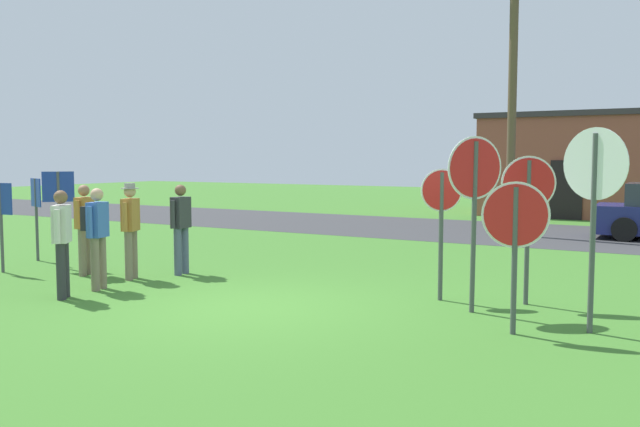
{
  "coord_description": "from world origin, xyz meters",
  "views": [
    {
      "loc": [
        5.9,
        -8.02,
        2.19
      ],
      "look_at": [
        0.46,
        1.42,
        1.3
      ],
      "focal_mm": 38.38,
      "sensor_mm": 36.0,
      "label": 1
    }
  ],
  "objects": [
    {
      "name": "person_in_dark_shirt",
      "position": [
        -2.72,
        1.7,
        0.95
      ],
      "size": [
        0.24,
        0.57,
        1.69
      ],
      "color": "#4C5670",
      "rests_on": "ground"
    },
    {
      "name": "stop_sign_low_front",
      "position": [
        2.32,
        1.9,
        1.36
      ],
      "size": [
        0.52,
        0.42,
        2.02
      ],
      "color": "#474C4C",
      "rests_on": "ground"
    },
    {
      "name": "building_background",
      "position": [
        1.39,
        19.79,
        1.93
      ],
      "size": [
        6.77,
        5.28,
        3.85
      ],
      "color": "brown",
      "rests_on": "ground"
    },
    {
      "name": "info_panel_middle",
      "position": [
        -5.33,
        1.09,
        1.33
      ],
      "size": [
        0.42,
        0.46,
        1.92
      ],
      "color": "#4C4C51",
      "rests_on": "ground"
    },
    {
      "name": "stop_sign_rear_right",
      "position": [
        3.81,
        0.42,
        1.29
      ],
      "size": [
        0.8,
        0.23,
        1.9
      ],
      "color": "#474C4C",
      "rests_on": "ground"
    },
    {
      "name": "utility_pole",
      "position": [
        0.93,
        11.35,
        3.84
      ],
      "size": [
        1.8,
        0.24,
        7.33
      ],
      "color": "brown",
      "rests_on": "ground"
    },
    {
      "name": "info_panel_leftmost",
      "position": [
        -5.84,
        0.16,
        1.18
      ],
      "size": [
        0.6,
        0.07,
        1.71
      ],
      "color": "#4C4C51",
      "rests_on": "ground"
    },
    {
      "name": "person_on_left",
      "position": [
        -3.16,
        0.86,
        0.98
      ],
      "size": [
        0.34,
        0.53,
        1.74
      ],
      "color": "#7A6B56",
      "rests_on": "ground"
    },
    {
      "name": "person_holding_notes",
      "position": [
        -2.82,
        -0.91,
        0.95
      ],
      "size": [
        0.39,
        0.48,
        1.69
      ],
      "color": "#2D2D33",
      "rests_on": "ground"
    },
    {
      "name": "info_panel_rightmost",
      "position": [
        -6.53,
        1.48,
        1.21
      ],
      "size": [
        0.57,
        0.24,
        1.75
      ],
      "color": "#4C4C51",
      "rests_on": "ground"
    },
    {
      "name": "stop_sign_nearest",
      "position": [
        3.53,
        2.26,
        1.52
      ],
      "size": [
        0.72,
        0.38,
        2.22
      ],
      "color": "#474C4C",
      "rests_on": "ground"
    },
    {
      "name": "person_in_teal",
      "position": [
        -2.91,
        -0.14,
        0.98
      ],
      "size": [
        0.43,
        0.55,
        1.69
      ],
      "color": "#7A6B56",
      "rests_on": "ground"
    },
    {
      "name": "person_near_signs",
      "position": [
        -4.22,
        0.75,
        0.95
      ],
      "size": [
        0.32,
        0.54,
        1.69
      ],
      "color": "#7A6B56",
      "rests_on": "ground"
    },
    {
      "name": "ground_plane",
      "position": [
        0.0,
        0.0,
        0.0
      ],
      "size": [
        80.0,
        80.0,
        0.0
      ],
      "primitive_type": "plane",
      "color": "#3D7528"
    },
    {
      "name": "stop_sign_tallest",
      "position": [
        3.01,
        1.33,
        1.73
      ],
      "size": [
        0.56,
        0.71,
        2.49
      ],
      "color": "#474C4C",
      "rests_on": "ground"
    },
    {
      "name": "street_asphalt",
      "position": [
        0.0,
        11.97,
        0.0
      ],
      "size": [
        60.0,
        6.4,
        0.01
      ],
      "primitive_type": "cube",
      "color": "#38383A",
      "rests_on": "ground"
    },
    {
      "name": "stop_sign_leaning_right",
      "position": [
        4.63,
        0.96,
        1.79
      ],
      "size": [
        0.82,
        0.4,
        2.56
      ],
      "color": "#474C4C",
      "rests_on": "ground"
    }
  ]
}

